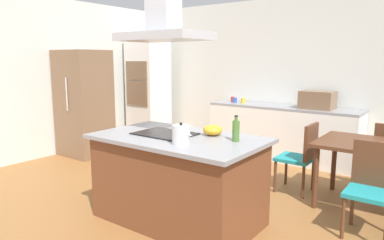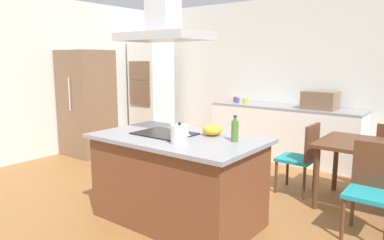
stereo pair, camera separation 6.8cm
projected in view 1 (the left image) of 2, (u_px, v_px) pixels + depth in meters
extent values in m
plane|color=#936033|center=(246.00, 181.00, 4.95)|extent=(16.00, 16.00, 0.00)
cube|color=silver|center=(296.00, 78.00, 6.11)|extent=(7.20, 0.10, 2.70)
cube|color=silver|center=(61.00, 77.00, 6.35)|extent=(0.10, 8.80, 2.70)
cube|color=brown|center=(178.00, 181.00, 3.69)|extent=(1.62, 0.92, 0.86)
cube|color=gray|center=(178.00, 138.00, 3.61)|extent=(1.72, 1.02, 0.04)
cube|color=black|center=(165.00, 134.00, 3.71)|extent=(0.60, 0.44, 0.01)
cylinder|color=silver|center=(181.00, 135.00, 3.27)|extent=(0.17, 0.17, 0.18)
sphere|color=black|center=(181.00, 124.00, 3.25)|extent=(0.03, 0.03, 0.03)
cone|color=silver|center=(190.00, 135.00, 3.20)|extent=(0.06, 0.03, 0.04)
cylinder|color=#47722D|center=(236.00, 131.00, 3.37)|extent=(0.07, 0.07, 0.20)
cylinder|color=#47722D|center=(236.00, 119.00, 3.35)|extent=(0.03, 0.03, 0.04)
cylinder|color=black|center=(236.00, 116.00, 3.35)|extent=(0.03, 0.03, 0.01)
ellipsoid|color=gold|center=(213.00, 130.00, 3.65)|extent=(0.20, 0.20, 0.11)
cube|color=white|center=(282.00, 134.00, 6.02)|extent=(2.49, 0.62, 0.86)
cube|color=gray|center=(283.00, 107.00, 5.94)|extent=(2.49, 0.62, 0.04)
cube|color=brown|center=(317.00, 100.00, 5.59)|extent=(0.50, 0.38, 0.28)
cylinder|color=red|center=(233.00, 99.00, 6.57)|extent=(0.08, 0.08, 0.09)
cylinder|color=#2D56B2|center=(235.00, 100.00, 6.40)|extent=(0.08, 0.08, 0.09)
cylinder|color=gold|center=(243.00, 101.00, 6.33)|extent=(0.08, 0.08, 0.09)
cube|color=white|center=(148.00, 87.00, 7.37)|extent=(0.70, 0.64, 2.20)
cube|color=brown|center=(136.00, 70.00, 7.05)|extent=(0.56, 0.02, 0.36)
cube|color=brown|center=(137.00, 93.00, 7.13)|extent=(0.56, 0.02, 0.48)
cube|color=brown|center=(84.00, 103.00, 6.23)|extent=(0.80, 0.70, 1.82)
cylinder|color=beige|center=(67.00, 94.00, 5.87)|extent=(0.02, 0.02, 0.55)
cylinder|color=#59331E|center=(316.00, 178.00, 4.01)|extent=(0.06, 0.06, 0.71)
cylinder|color=#59331E|center=(334.00, 163.00, 4.60)|extent=(0.06, 0.06, 0.71)
cylinder|color=#59331E|center=(379.00, 169.00, 4.81)|extent=(0.04, 0.04, 0.41)
cylinder|color=#59331E|center=(373.00, 176.00, 4.53)|extent=(0.04, 0.04, 0.41)
cube|color=teal|center=(295.00, 158.00, 4.52)|extent=(0.42, 0.42, 0.04)
cube|color=#59331E|center=(311.00, 142.00, 4.37)|extent=(0.04, 0.42, 0.44)
cylinder|color=#59331E|center=(275.00, 176.00, 4.52)|extent=(0.04, 0.04, 0.41)
cylinder|color=#59331E|center=(286.00, 170.00, 4.80)|extent=(0.04, 0.04, 0.41)
cylinder|color=#59331E|center=(303.00, 182.00, 4.31)|extent=(0.04, 0.04, 0.41)
cylinder|color=#59331E|center=(313.00, 175.00, 4.59)|extent=(0.04, 0.04, 0.41)
cube|color=teal|center=(370.00, 194.00, 3.34)|extent=(0.42, 0.42, 0.04)
cube|color=#59331E|center=(376.00, 164.00, 3.45)|extent=(0.42, 0.04, 0.44)
cylinder|color=#59331E|center=(343.00, 218.00, 3.34)|extent=(0.04, 0.04, 0.41)
cylinder|color=#59331E|center=(352.00, 205.00, 3.62)|extent=(0.04, 0.04, 0.41)
cube|color=#ADADB2|center=(164.00, 37.00, 3.55)|extent=(0.90, 0.55, 0.08)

